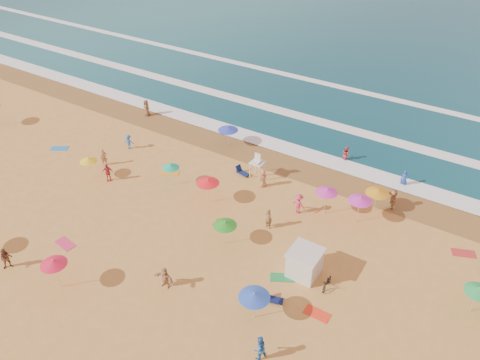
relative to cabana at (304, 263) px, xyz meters
The scene contains 13 objects.
ground 6.38m from the cabana, behind, with size 220.00×220.00×0.00m, color gold.
ocean 83.81m from the cabana, 94.30° to the left, with size 220.00×140.00×0.18m, color #0C4756.
wet_sand 13.65m from the cabana, 117.52° to the left, with size 220.00×220.00×0.00m, color olive.
surf_foam 21.83m from the cabana, 106.75° to the left, with size 200.00×18.70×0.05m.
cabana is the anchor object (origin of this frame).
cabana_roof 1.06m from the cabana, ahead, with size 2.20×2.20×0.12m, color silver.
bicycle 2.01m from the cabana, ahead, with size 0.55×1.57×0.82m, color black.
lifeguard_stand 12.51m from the cabana, 135.83° to the left, with size 1.20×1.20×2.10m, color white, non-canonical shape.
beach_umbrellas 7.89m from the cabana, behind, with size 58.31×25.37×0.82m.
loungers 4.19m from the cabana, 121.31° to the right, with size 53.80×25.18×0.34m.
towels 10.28m from the cabana, 161.63° to the right, with size 45.77×24.04×0.03m.
popup_tents 10.74m from the cabana, ahead, with size 12.48×12.93×1.20m.
beachgoers 8.88m from the cabana, 152.98° to the left, with size 49.10×27.62×2.13m.
Camera 1 is at (15.01, -21.73, 24.46)m, focal length 35.00 mm.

